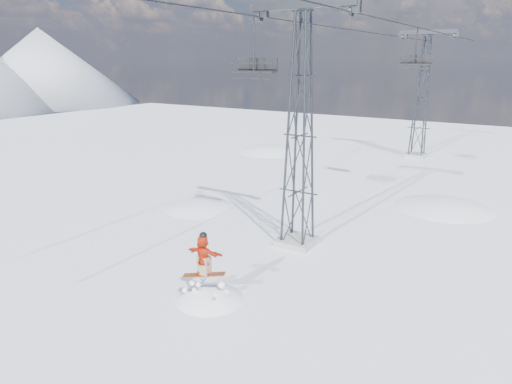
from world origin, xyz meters
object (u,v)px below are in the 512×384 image
lift_tower_near (300,136)px  lift_tower_far (422,98)px  lift_chair_near (255,67)px  snowboarder_jump (211,336)px

lift_tower_near → lift_tower_far: bearing=90.0°
lift_tower_far → lift_tower_near: bearing=-90.0°
lift_tower_far → lift_chair_near: lift_tower_far is taller
lift_tower_near → lift_chair_near: 3.88m
snowboarder_jump → lift_chair_near: size_ratio=2.47×
lift_chair_near → lift_tower_far: bearing=85.1°
lift_tower_near → snowboarder_jump: size_ratio=1.67×
lift_tower_near → lift_chair_near: bearing=-167.9°
lift_tower_near → lift_tower_far: 25.00m
lift_tower_near → lift_tower_far: size_ratio=1.00×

